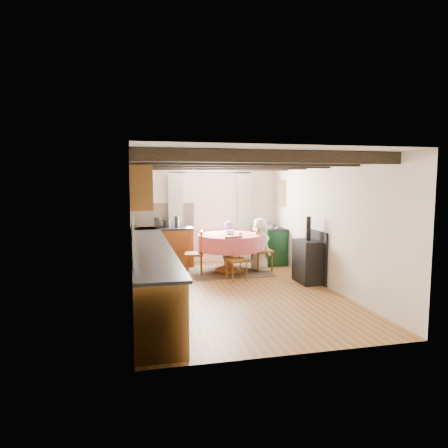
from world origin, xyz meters
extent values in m
cube|color=olive|center=(0.00, 0.00, 0.00)|extent=(3.60, 5.50, 0.00)
cube|color=white|center=(0.00, 0.00, 2.40)|extent=(3.60, 5.50, 0.00)
cube|color=silver|center=(0.00, 2.75, 1.20)|extent=(3.60, 0.00, 2.40)
cube|color=silver|center=(0.00, -2.75, 1.20)|extent=(3.60, 0.00, 2.40)
cube|color=silver|center=(-1.80, 0.00, 1.20)|extent=(0.00, 5.50, 2.40)
cube|color=silver|center=(1.80, 0.00, 1.20)|extent=(0.00, 5.50, 2.40)
cube|color=#2E2318|center=(0.00, -2.00, 2.31)|extent=(3.60, 0.16, 0.16)
cube|color=#2E2318|center=(0.00, -1.00, 2.31)|extent=(3.60, 0.16, 0.16)
cube|color=#2E2318|center=(0.00, 0.00, 2.31)|extent=(3.60, 0.16, 0.16)
cube|color=#2E2318|center=(0.00, 1.00, 2.31)|extent=(3.60, 0.16, 0.16)
cube|color=#2E2318|center=(0.00, 2.00, 2.31)|extent=(3.60, 0.16, 0.16)
cube|color=beige|center=(-1.78, 0.30, 1.20)|extent=(0.02, 4.50, 0.55)
cube|color=beige|center=(-1.00, 2.73, 1.20)|extent=(1.40, 0.02, 0.55)
cube|color=brown|center=(-1.50, 0.00, 0.44)|extent=(0.60, 5.30, 0.88)
cube|color=brown|center=(-1.05, 2.45, 0.44)|extent=(1.30, 0.60, 0.88)
cube|color=black|center=(-1.48, 0.00, 0.90)|extent=(0.64, 5.30, 0.04)
cube|color=black|center=(-1.05, 2.43, 0.90)|extent=(1.30, 0.64, 0.04)
cube|color=brown|center=(-1.63, 1.20, 1.95)|extent=(0.34, 1.80, 0.90)
cube|color=brown|center=(-1.63, -0.30, 1.90)|extent=(0.34, 0.90, 0.70)
cube|color=white|center=(0.10, 2.73, 1.60)|extent=(1.34, 0.03, 1.54)
cube|color=white|center=(0.10, 2.74, 1.60)|extent=(1.20, 0.01, 1.40)
cube|color=#B1B5A6|center=(-0.75, 2.65, 1.10)|extent=(0.35, 0.10, 2.10)
cube|color=#B1B5A6|center=(0.95, 2.65, 1.10)|extent=(0.35, 0.10, 2.10)
cylinder|color=black|center=(0.10, 2.65, 2.20)|extent=(2.00, 0.03, 0.03)
cube|color=gold|center=(1.77, 2.30, 1.70)|extent=(0.04, 0.50, 0.60)
cylinder|color=silver|center=(1.05, 2.72, 1.70)|extent=(0.30, 0.02, 0.30)
cube|color=black|center=(0.30, 1.55, 0.01)|extent=(1.70, 1.32, 0.01)
imported|color=#455275|center=(0.41, 2.17, 0.53)|extent=(0.44, 0.34, 1.06)
imported|color=white|center=(1.00, 1.54, 0.59)|extent=(0.52, 0.66, 1.18)
imported|color=silver|center=(0.38, 1.87, 0.86)|extent=(0.27, 0.27, 0.06)
imported|color=silver|center=(0.31, 1.53, 0.86)|extent=(0.19, 0.19, 0.06)
imported|color=silver|center=(0.44, 1.14, 0.87)|extent=(0.13, 0.13, 0.09)
cylinder|color=#262628|center=(-1.19, 2.45, 1.04)|extent=(0.14, 0.14, 0.24)
cylinder|color=#262628|center=(-0.98, 2.46, 1.01)|extent=(0.17, 0.17, 0.19)
cylinder|color=#262628|center=(-0.76, 2.33, 1.05)|extent=(0.10, 0.10, 0.27)
camera|label=1|loc=(-1.81, -6.94, 2.01)|focal=32.45mm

